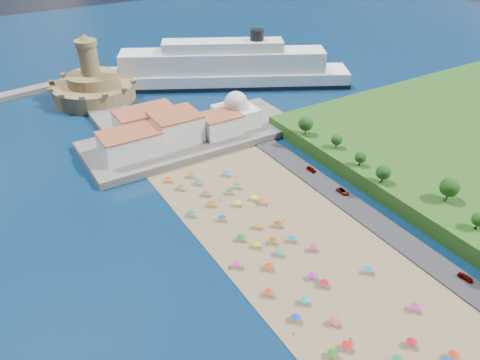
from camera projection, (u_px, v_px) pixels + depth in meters
ground at (272, 245)px, 139.48m from camera, size 700.00×700.00×0.00m
terrace at (193, 137)px, 195.73m from camera, size 90.00×36.00×3.00m
jetty at (115, 119)px, 211.48m from camera, size 18.00×70.00×2.40m
waterfront_buildings at (162, 130)px, 187.05m from camera, size 57.00×29.00×11.00m
domed_building at (236, 112)px, 199.06m from camera, size 16.00×16.00×15.00m
fortress at (93, 86)px, 230.19m from camera, size 40.00×40.00×32.40m
cruise_ship at (223, 70)px, 245.43m from camera, size 126.56×79.82×29.01m
beach_parasols at (288, 261)px, 130.33m from camera, size 32.91×116.38×2.20m
beachgoers at (265, 257)px, 133.16m from camera, size 29.13×96.19×1.87m
parked_cars at (360, 203)px, 155.16m from camera, size 2.41×70.27×1.42m
hillside_trees at (415, 184)px, 148.87m from camera, size 16.21×109.10×7.86m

